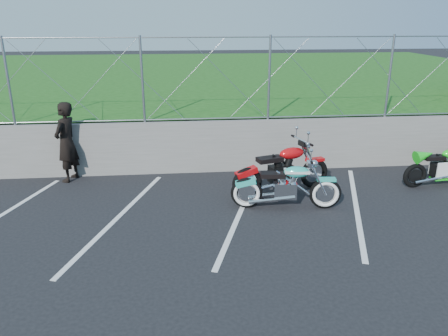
{
  "coord_description": "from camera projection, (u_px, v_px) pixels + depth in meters",
  "views": [
    {
      "loc": [
        -1.11,
        -6.9,
        3.7
      ],
      "look_at": [
        -0.3,
        1.3,
        0.83
      ],
      "focal_mm": 35.0,
      "sensor_mm": 36.0,
      "label": 1
    }
  ],
  "objects": [
    {
      "name": "sportbike_green",
      "position": [
        443.0,
        168.0,
        9.96
      ],
      "size": [
        1.92,
        0.68,
        0.99
      ],
      "rotation": [
        0.0,
        0.0,
        0.08
      ],
      "color": "black",
      "rests_on": "ground"
    },
    {
      "name": "parking_lines",
      "position": [
        299.0,
        209.0,
        8.86
      ],
      "size": [
        18.29,
        4.31,
        0.01
      ],
      "color": "silver",
      "rests_on": "ground"
    },
    {
      "name": "ground",
      "position": [
        248.0,
        235.0,
        7.81
      ],
      "size": [
        90.0,
        90.0,
        0.0
      ],
      "primitive_type": "plane",
      "color": "black",
      "rests_on": "ground"
    },
    {
      "name": "retaining_wall",
      "position": [
        227.0,
        146.0,
        10.88
      ],
      "size": [
        30.0,
        0.22,
        1.3
      ],
      "primitive_type": "cube",
      "color": "#63635F",
      "rests_on": "ground"
    },
    {
      "name": "naked_orange",
      "position": [
        283.0,
        171.0,
        9.55
      ],
      "size": [
        2.29,
        0.89,
        1.17
      ],
      "rotation": [
        0.0,
        0.0,
        0.27
      ],
      "color": "black",
      "rests_on": "ground"
    },
    {
      "name": "chain_link_fence",
      "position": [
        228.0,
        79.0,
        10.34
      ],
      "size": [
        28.0,
        0.03,
        2.0
      ],
      "color": "gray",
      "rests_on": "retaining_wall"
    },
    {
      "name": "cruiser_turquoise",
      "position": [
        287.0,
        188.0,
        8.77
      ],
      "size": [
        2.23,
        0.7,
        1.11
      ],
      "rotation": [
        0.0,
        0.0,
        -0.12
      ],
      "color": "black",
      "rests_on": "ground"
    },
    {
      "name": "person_standing",
      "position": [
        66.0,
        142.0,
        10.12
      ],
      "size": [
        0.66,
        0.8,
        1.88
      ],
      "primitive_type": "imported",
      "rotation": [
        0.0,
        0.0,
        -1.92
      ],
      "color": "black",
      "rests_on": "ground"
    },
    {
      "name": "grass_field",
      "position": [
        205.0,
        86.0,
        20.28
      ],
      "size": [
        30.0,
        20.0,
        1.3
      ],
      "primitive_type": "cube",
      "color": "#194B14",
      "rests_on": "ground"
    }
  ]
}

